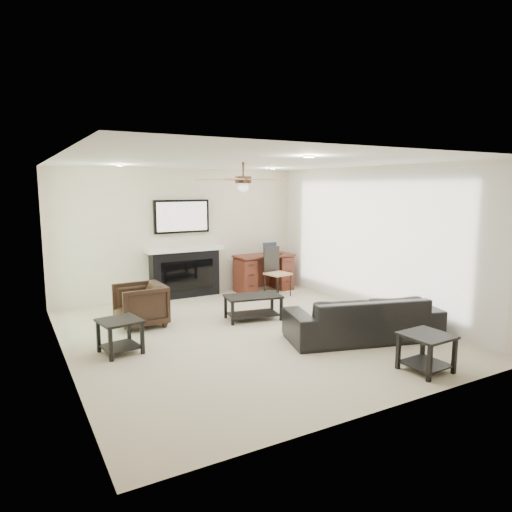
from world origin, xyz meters
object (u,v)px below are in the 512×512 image
(armchair, at_px, (140,305))
(desk, at_px, (264,273))
(coffee_table, at_px, (253,307))
(fireplace_unit, at_px, (185,249))
(sofa, at_px, (363,317))

(armchair, distance_m, desk, 3.13)
(coffee_table, height_order, desk, desk)
(coffee_table, relative_size, fireplace_unit, 0.47)
(sofa, xyz_separation_m, desk, (0.30, 3.33, 0.07))
(armchair, distance_m, fireplace_unit, 2.05)
(sofa, distance_m, desk, 3.34)
(armchair, bearing_deg, sofa, 49.41)
(coffee_table, bearing_deg, sofa, -50.39)
(armchair, bearing_deg, desk, 111.10)
(coffee_table, bearing_deg, fireplace_unit, 111.80)
(fireplace_unit, bearing_deg, armchair, -131.21)
(sofa, height_order, armchair, armchair)
(desk, bearing_deg, fireplace_unit, 169.80)
(armchair, relative_size, fireplace_unit, 0.38)
(sofa, relative_size, coffee_table, 2.39)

